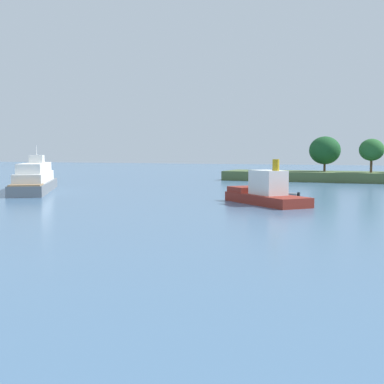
{
  "coord_description": "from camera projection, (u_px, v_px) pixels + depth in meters",
  "views": [
    {
      "loc": [
        21.13,
        -15.52,
        5.68
      ],
      "look_at": [
        -0.22,
        36.59,
        1.2
      ],
      "focal_mm": 48.39,
      "sensor_mm": 36.0,
      "label": 1
    }
  ],
  "objects": [
    {
      "name": "small_motorboat",
      "position": [
        282.0,
        194.0,
        65.0
      ],
      "size": [
        4.24,
        1.55,
        0.94
      ],
      "color": "slate",
      "rests_on": "ground"
    },
    {
      "name": "tugboat",
      "position": [
        265.0,
        193.0,
        55.6
      ],
      "size": [
        10.92,
        10.33,
        4.83
      ],
      "color": "maroon",
      "rests_on": "ground"
    },
    {
      "name": "white_riverboat",
      "position": [
        35.0,
        179.0,
        72.28
      ],
      "size": [
        14.12,
        19.29,
        6.48
      ],
      "color": "slate",
      "rests_on": "ground"
    }
  ]
}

